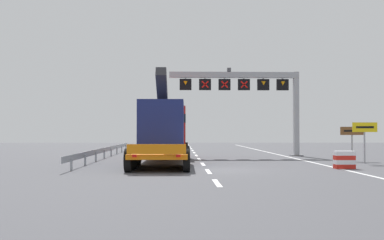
# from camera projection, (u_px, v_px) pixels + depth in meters

# --- Properties ---
(ground) EXTENTS (112.00, 112.00, 0.00)m
(ground) POSITION_uv_depth(u_px,v_px,m) (218.00, 170.00, 22.97)
(ground) COLOR #4C4C51
(lane_markings) EXTENTS (0.20, 61.70, 0.01)m
(lane_markings) POSITION_uv_depth(u_px,v_px,m) (193.00, 150.00, 46.48)
(lane_markings) COLOR silver
(lane_markings) RESTS_ON ground
(edge_line_right) EXTENTS (0.20, 63.00, 0.01)m
(edge_line_right) POSITION_uv_depth(u_px,v_px,m) (287.00, 157.00, 35.14)
(edge_line_right) COLOR silver
(edge_line_right) RESTS_ON ground
(overhead_lane_gantry) EXTENTS (10.32, 0.90, 6.83)m
(overhead_lane_gantry) POSITION_uv_depth(u_px,v_px,m) (250.00, 88.00, 36.18)
(overhead_lane_gantry) COLOR #9EA0A5
(overhead_lane_gantry) RESTS_ON ground
(heavy_haul_truck_orange) EXTENTS (3.19, 14.10, 5.30)m
(heavy_haul_truck_orange) POSITION_uv_depth(u_px,v_px,m) (165.00, 130.00, 29.02)
(heavy_haul_truck_orange) COLOR orange
(heavy_haul_truck_orange) RESTS_ON ground
(exit_sign_yellow) EXTENTS (1.48, 0.15, 2.43)m
(exit_sign_yellow) POSITION_uv_depth(u_px,v_px,m) (365.00, 132.00, 27.49)
(exit_sign_yellow) COLOR #9EA0A5
(exit_sign_yellow) RESTS_ON ground
(tourist_info_sign_brown) EXTENTS (1.55, 0.15, 2.20)m
(tourist_info_sign_brown) POSITION_uv_depth(u_px,v_px,m) (352.00, 135.00, 29.89)
(tourist_info_sign_brown) COLOR #9EA0A5
(tourist_info_sign_brown) RESTS_ON ground
(crash_barrier_striped) EXTENTS (1.01, 0.52, 0.90)m
(crash_barrier_striped) POSITION_uv_depth(u_px,v_px,m) (344.00, 160.00, 23.62)
(crash_barrier_striped) COLOR red
(crash_barrier_striped) RESTS_ON ground
(guardrail_left) EXTENTS (0.13, 26.57, 0.76)m
(guardrail_left) POSITION_uv_depth(u_px,v_px,m) (107.00, 150.00, 34.05)
(guardrail_left) COLOR #999EA3
(guardrail_left) RESTS_ON ground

